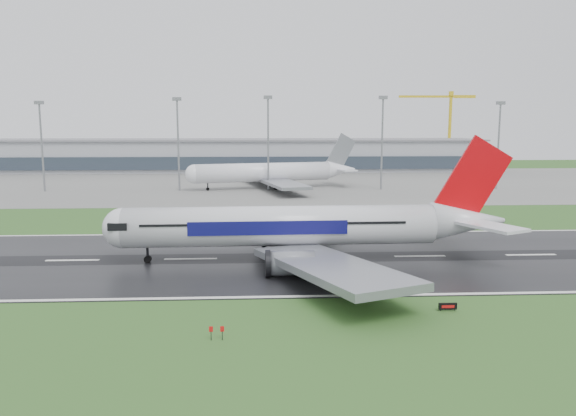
{
  "coord_description": "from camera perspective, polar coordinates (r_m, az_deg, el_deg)",
  "views": [
    {
      "loc": [
        12.14,
        -92.89,
        22.97
      ],
      "look_at": [
        17.39,
        12.0,
        7.0
      ],
      "focal_mm": 34.3,
      "sensor_mm": 36.0,
      "label": 1
    }
  ],
  "objects": [
    {
      "name": "ground",
      "position": [
        96.45,
        -10.06,
        -5.27
      ],
      "size": [
        520.0,
        520.0,
        0.0
      ],
      "primitive_type": "plane",
      "color": "#28511D",
      "rests_on": "ground"
    },
    {
      "name": "runway",
      "position": [
        96.44,
        -10.06,
        -5.24
      ],
      "size": [
        400.0,
        45.0,
        0.1
      ],
      "primitive_type": "cube",
      "color": "black",
      "rests_on": "ground"
    },
    {
      "name": "apron",
      "position": [
        219.42,
        -6.03,
        2.6
      ],
      "size": [
        400.0,
        130.0,
        0.08
      ],
      "primitive_type": "cube",
      "color": "slate",
      "rests_on": "ground"
    },
    {
      "name": "terminal",
      "position": [
        278.58,
        -5.38,
        5.43
      ],
      "size": [
        240.0,
        36.0,
        15.0
      ],
      "primitive_type": "cube",
      "color": "gray",
      "rests_on": "ground"
    },
    {
      "name": "main_airliner",
      "position": [
        92.49,
        2.2,
        0.69
      ],
      "size": [
        69.89,
        66.72,
        20.16
      ],
      "primitive_type": null,
      "rotation": [
        0.0,
        0.0,
        0.02
      ],
      "color": "silver",
      "rests_on": "runway"
    },
    {
      "name": "parked_airliner",
      "position": [
        198.6,
        -1.82,
        4.77
      ],
      "size": [
        77.3,
        74.05,
        18.94
      ],
      "primitive_type": null,
      "rotation": [
        0.0,
        0.0,
        0.24
      ],
      "color": "white",
      "rests_on": "apron"
    },
    {
      "name": "tower_crane",
      "position": [
        310.0,
        16.41,
        7.82
      ],
      "size": [
        41.01,
        3.38,
        40.74
      ],
      "primitive_type": null,
      "rotation": [
        0.0,
        0.0,
        -0.03
      ],
      "color": "gold",
      "rests_on": "ground"
    },
    {
      "name": "runway_sign",
      "position": [
        72.24,
        16.23,
        -9.81
      ],
      "size": [
        2.28,
        0.88,
        1.04
      ],
      "primitive_type": null,
      "rotation": [
        0.0,
        0.0,
        -0.28
      ],
      "color": "black",
      "rests_on": "ground"
    },
    {
      "name": "floodmast_1",
      "position": [
        207.01,
        -24.14,
        5.65
      ],
      "size": [
        0.64,
        0.64,
        29.72
      ],
      "primitive_type": "cylinder",
      "color": "gray",
      "rests_on": "ground"
    },
    {
      "name": "floodmast_2",
      "position": [
        195.11,
        -11.31,
        6.29
      ],
      "size": [
        0.64,
        0.64,
        31.02
      ],
      "primitive_type": "cylinder",
      "color": "gray",
      "rests_on": "ground"
    },
    {
      "name": "floodmast_3",
      "position": [
        193.04,
        -2.07,
        6.52
      ],
      "size": [
        0.64,
        0.64,
        31.67
      ],
      "primitive_type": "cylinder",
      "color": "gray",
      "rests_on": "ground"
    },
    {
      "name": "floodmast_4",
      "position": [
        197.72,
        9.72,
        6.46
      ],
      "size": [
        0.64,
        0.64,
        31.7
      ],
      "primitive_type": "cylinder",
      "color": "gray",
      "rests_on": "ground"
    },
    {
      "name": "floodmast_5",
      "position": [
        210.84,
        20.96,
        5.9
      ],
      "size": [
        0.64,
        0.64,
        29.9
      ],
      "primitive_type": "cylinder",
      "color": "gray",
      "rests_on": "ground"
    }
  ]
}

